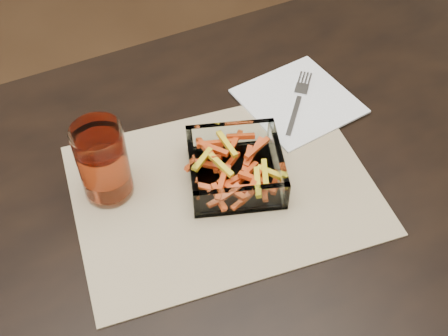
{
  "coord_description": "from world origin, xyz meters",
  "views": [
    {
      "loc": [
        -0.25,
        -0.43,
        1.43
      ],
      "look_at": [
        -0.01,
        0.07,
        0.78
      ],
      "focal_mm": 45.0,
      "sensor_mm": 36.0,
      "label": 1
    }
  ],
  "objects_px": {
    "tumbler": "(104,164)",
    "glass_bowl": "(235,169)",
    "fork": "(298,100)",
    "dining_table": "(248,243)"
  },
  "relations": [
    {
      "from": "fork",
      "to": "dining_table",
      "type": "bearing_deg",
      "value": -95.77
    },
    {
      "from": "fork",
      "to": "tumbler",
      "type": "bearing_deg",
      "value": -131.54
    },
    {
      "from": "tumbler",
      "to": "glass_bowl",
      "type": "bearing_deg",
      "value": -18.99
    },
    {
      "from": "tumbler",
      "to": "fork",
      "type": "xyz_separation_m",
      "value": [
        0.36,
        0.04,
        -0.05
      ]
    },
    {
      "from": "tumbler",
      "to": "fork",
      "type": "distance_m",
      "value": 0.37
    },
    {
      "from": "glass_bowl",
      "to": "dining_table",
      "type": "bearing_deg",
      "value": -96.98
    },
    {
      "from": "dining_table",
      "to": "glass_bowl",
      "type": "xyz_separation_m",
      "value": [
        0.01,
        0.06,
        0.11
      ]
    },
    {
      "from": "dining_table",
      "to": "fork",
      "type": "relative_size",
      "value": 11.83
    },
    {
      "from": "dining_table",
      "to": "tumbler",
      "type": "bearing_deg",
      "value": 144.16
    },
    {
      "from": "dining_table",
      "to": "tumbler",
      "type": "height_order",
      "value": "tumbler"
    }
  ]
}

